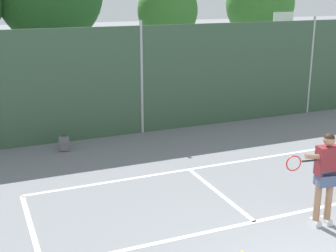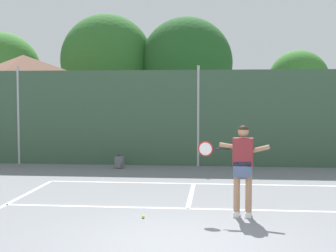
% 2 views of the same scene
% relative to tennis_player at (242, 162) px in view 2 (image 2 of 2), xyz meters
% --- Properties ---
extents(ground_plane, '(120.00, 120.00, 0.00)m').
position_rel_tennis_player_xyz_m(ground_plane, '(-1.13, -1.91, -1.11)').
color(ground_plane, slate).
extents(court_markings, '(8.30, 11.10, 0.01)m').
position_rel_tennis_player_xyz_m(court_markings, '(-1.13, -1.26, -1.11)').
color(court_markings, white).
rests_on(court_markings, ground).
extents(chainlink_fence, '(26.09, 0.09, 3.51)m').
position_rel_tennis_player_xyz_m(chainlink_fence, '(-1.13, 7.09, 0.57)').
color(chainlink_fence, '#38563D').
rests_on(chainlink_fence, ground).
extents(clubhouse_building, '(6.26, 5.30, 4.29)m').
position_rel_tennis_player_xyz_m(clubhouse_building, '(-9.11, 11.25, 1.11)').
color(clubhouse_building, silver).
rests_on(clubhouse_building, ground).
extents(treeline_backdrop, '(26.95, 4.66, 7.07)m').
position_rel_tennis_player_xyz_m(treeline_backdrop, '(-3.55, 17.18, 2.96)').
color(treeline_backdrop, brown).
rests_on(treeline_backdrop, ground).
extents(tennis_player, '(1.44, 0.31, 1.85)m').
position_rel_tennis_player_xyz_m(tennis_player, '(0.00, 0.00, 0.00)').
color(tennis_player, silver).
rests_on(tennis_player, ground).
extents(tennis_ball, '(0.07, 0.07, 0.07)m').
position_rel_tennis_player_xyz_m(tennis_ball, '(-1.97, -0.35, -1.08)').
color(tennis_ball, '#CCE033').
rests_on(tennis_ball, ground).
extents(backpack_grey, '(0.31, 0.29, 0.46)m').
position_rel_tennis_player_xyz_m(backpack_grey, '(-3.78, 6.27, -0.92)').
color(backpack_grey, slate).
rests_on(backpack_grey, ground).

